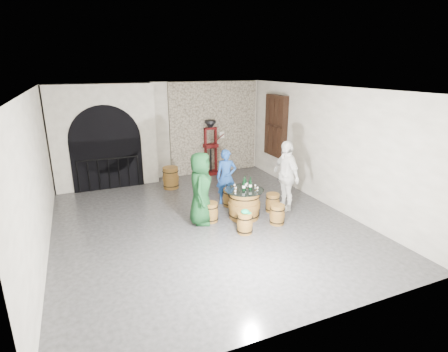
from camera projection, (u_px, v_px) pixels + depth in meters
name	position (u px, v px, depth m)	size (l,w,h in m)	color
ground	(205.00, 222.00, 8.65)	(8.00, 8.00, 0.00)	#2B2B2D
wall_back	(163.00, 131.00, 11.68)	(8.00, 8.00, 0.00)	silver
wall_front	(306.00, 229.00, 4.66)	(8.00, 8.00, 0.00)	silver
wall_left	(37.00, 177.00, 6.86)	(8.00, 8.00, 0.00)	silver
wall_right	(325.00, 146.00, 9.48)	(8.00, 8.00, 0.00)	silver
ceiling	(203.00, 89.00, 7.69)	(8.00, 8.00, 0.00)	beige
stone_facing_panel	(214.00, 128.00, 12.30)	(3.20, 0.12, 3.18)	tan
arched_opening	(105.00, 137.00, 10.75)	(3.10, 0.60, 3.19)	silver
shuttered_window	(276.00, 126.00, 11.48)	(0.23, 1.10, 2.00)	black
barrel_table	(244.00, 204.00, 8.78)	(0.97, 0.97, 0.75)	brown
barrel_stool_left	(211.00, 212.00, 8.59)	(0.38, 0.38, 0.49)	brown
barrel_stool_far	(230.00, 197.00, 9.58)	(0.38, 0.38, 0.49)	brown
barrel_stool_right	(273.00, 203.00, 9.20)	(0.38, 0.38, 0.49)	brown
barrel_stool_near_right	(277.00, 214.00, 8.46)	(0.38, 0.38, 0.49)	brown
barrel_stool_near_left	(245.00, 223.00, 7.99)	(0.38, 0.38, 0.49)	brown
green_cap	(245.00, 212.00, 7.91)	(0.23, 0.19, 0.10)	#0D995E
person_green	(201.00, 188.00, 8.34)	(0.87, 0.56, 1.78)	#103919
person_blue	(226.00, 177.00, 9.62)	(0.56, 0.37, 1.53)	navy
person_white	(286.00, 176.00, 9.16)	(1.10, 0.46, 1.87)	white
wine_bottle_left	(244.00, 185.00, 8.57)	(0.08, 0.08, 0.32)	black
wine_bottle_center	(250.00, 184.00, 8.64)	(0.08, 0.08, 0.32)	black
wine_bottle_right	(245.00, 183.00, 8.73)	(0.08, 0.08, 0.32)	black
tasting_glass_a	(235.00, 192.00, 8.36)	(0.05, 0.05, 0.10)	#BA6F24
tasting_glass_b	(255.00, 186.00, 8.75)	(0.05, 0.05, 0.10)	#BA6F24
tasting_glass_c	(234.00, 186.00, 8.78)	(0.05, 0.05, 0.10)	#BA6F24
tasting_glass_d	(247.00, 184.00, 8.89)	(0.05, 0.05, 0.10)	#BA6F24
tasting_glass_e	(257.00, 189.00, 8.58)	(0.05, 0.05, 0.10)	#BA6F24
tasting_glass_f	(236.00, 189.00, 8.57)	(0.05, 0.05, 0.10)	#BA6F24
side_barrel	(171.00, 178.00, 10.94)	(0.51, 0.51, 0.68)	brown
corking_press	(211.00, 143.00, 12.15)	(0.81, 0.49, 1.91)	#520D0D
control_box	(221.00, 135.00, 12.40)	(0.18, 0.10, 0.22)	silver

